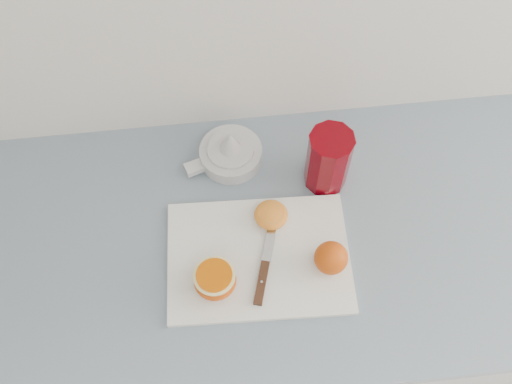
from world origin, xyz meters
TOP-DOWN VIEW (x-y plane):
  - counter at (-0.00, 1.70)m, footprint 2.28×0.64m
  - cutting_board at (-0.08, 1.65)m, footprint 0.37×0.27m
  - whole_orange at (0.05, 1.62)m, footprint 0.07×0.07m
  - half_orange at (-0.17, 1.60)m, footprint 0.08×0.08m
  - squeezed_shell at (-0.05, 1.73)m, footprint 0.07×0.07m
  - paring_knife at (-0.08, 1.61)m, footprint 0.08×0.20m
  - citrus_juicer at (-0.12, 1.89)m, footprint 0.17×0.14m
  - red_tumbler at (0.08, 1.82)m, footprint 0.09×0.09m

SIDE VIEW (x-z plane):
  - counter at x=0.00m, z-range 0.00..0.89m
  - cutting_board at x=-0.08m, z-range 0.89..0.90m
  - paring_knife at x=-0.08m, z-range 0.90..0.91m
  - citrus_juicer at x=-0.12m, z-range 0.87..0.96m
  - squeezed_shell at x=-0.05m, z-range 0.90..0.93m
  - half_orange at x=-0.17m, z-range 0.90..0.95m
  - whole_orange at x=0.05m, z-range 0.90..0.97m
  - red_tumbler at x=0.08m, z-range 0.88..1.04m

